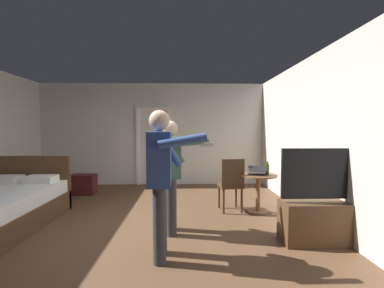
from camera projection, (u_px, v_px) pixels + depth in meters
ground_plane at (125, 232)px, 3.76m from camera, size 7.21×7.21×0.00m
wall_back at (153, 134)px, 7.01m from camera, size 6.31×0.12×2.77m
wall_right at (333, 138)px, 3.77m from camera, size 0.12×6.79×2.77m
doorway_frame at (153, 140)px, 6.94m from camera, size 0.93×0.08×2.13m
tv_flatscreen at (323, 215)px, 3.40m from camera, size 1.15×0.40×1.27m
side_table at (258, 186)px, 4.65m from camera, size 0.67×0.67×0.70m
laptop at (257, 172)px, 4.59m from camera, size 0.36×0.36×0.17m
bottle_on_table at (267, 169)px, 4.56m from camera, size 0.06×0.06×0.25m
wooden_chair at (231, 183)px, 4.66m from camera, size 0.46×0.46×0.99m
person_blue_shirt at (161, 173)px, 2.94m from camera, size 0.72×0.57×1.74m
person_striped_shirt at (171, 169)px, 3.70m from camera, size 0.77×0.57×1.65m
suitcase_dark at (83, 184)px, 5.95m from camera, size 0.58×0.34×0.47m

